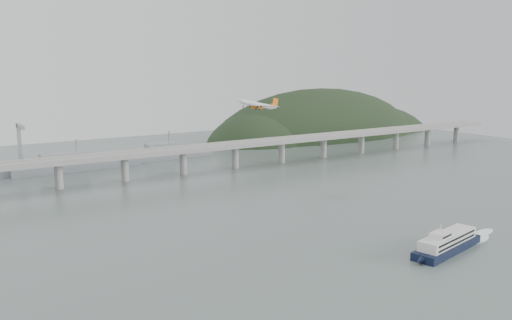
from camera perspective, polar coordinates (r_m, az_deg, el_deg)
ground at (r=280.21m, az=6.10°, el=-8.97°), size 900.00×900.00×0.00m
bridge at (r=444.80m, az=-10.17°, el=0.46°), size 800.00×22.00×23.90m
headland at (r=710.87m, az=7.52°, el=1.13°), size 365.00×155.00×156.00m
ferry at (r=285.86m, az=19.49°, el=-8.24°), size 80.87×26.71×15.40m
airliner at (r=364.35m, az=0.22°, el=5.83°), size 32.51×29.29×9.22m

